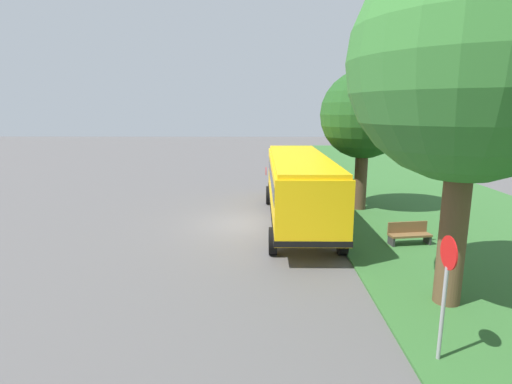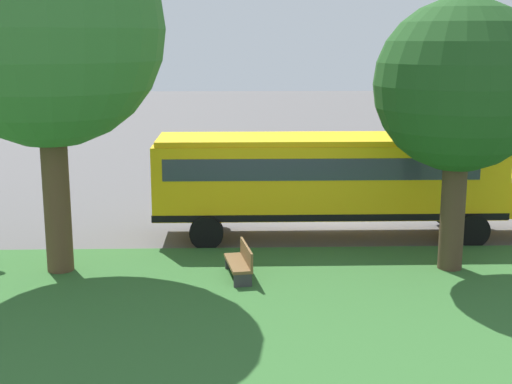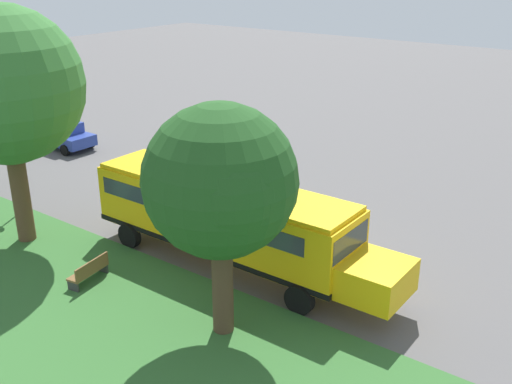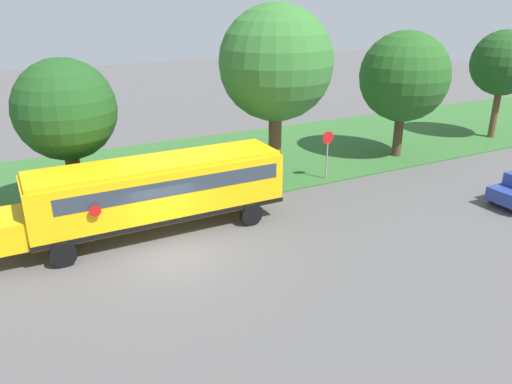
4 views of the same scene
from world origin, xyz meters
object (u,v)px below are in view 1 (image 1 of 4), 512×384
Objects in this scene: park_bench at (409,234)px; school_bus at (298,183)px; stop_sign at (445,284)px; oak_tree_roadside_mid at (470,64)px; oak_tree_beside_bus at (365,115)px.

school_bus is at bearing -36.71° from park_bench.
stop_sign is 7.65m from park_bench.
oak_tree_roadside_mid reaches higher than park_bench.
school_bus is 1.35× the size of oak_tree_roadside_mid.
school_bus is at bearing 37.65° from oak_tree_beside_bus.
school_bus reaches higher than stop_sign.
oak_tree_roadside_mid is at bearing 112.35° from school_bus.
school_bus reaches higher than park_bench.
park_bench is (-2.00, -7.27, -1.26)m from stop_sign.
oak_tree_beside_bus reaches higher than school_bus.
park_bench is at bearing 143.29° from school_bus.
oak_tree_beside_bus is at bearing -96.78° from stop_sign.
school_bus is 5.38m from oak_tree_beside_bus.
school_bus is 5.21m from park_bench.
oak_tree_roadside_mid is (0.32, 10.60, 1.32)m from oak_tree_beside_bus.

